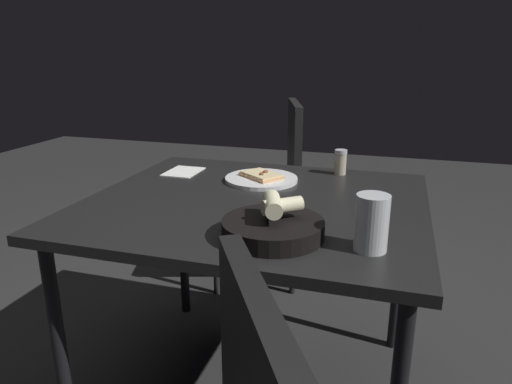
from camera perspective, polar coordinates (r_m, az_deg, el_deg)
name	(u,v)px	position (r m, az deg, el deg)	size (l,w,h in m)	color
dining_table	(255,218)	(1.51, -0.08, -3.19)	(0.94, 1.06, 0.73)	black
pizza_plate	(261,178)	(1.69, 0.65, 1.68)	(0.26, 0.26, 0.04)	white
bread_basket	(274,226)	(1.19, 2.16, -4.18)	(0.26, 0.26, 0.11)	black
beer_glass	(371,226)	(1.14, 13.92, -4.10)	(0.08, 0.08, 0.14)	silver
pepper_shaker	(340,163)	(1.80, 10.27, 3.45)	(0.05, 0.05, 0.09)	#BFB299
napkin	(183,172)	(1.83, -8.88, 2.46)	(0.16, 0.12, 0.00)	white
chair_far	(271,181)	(2.38, 1.86, 1.31)	(0.55, 0.55, 0.93)	#252525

